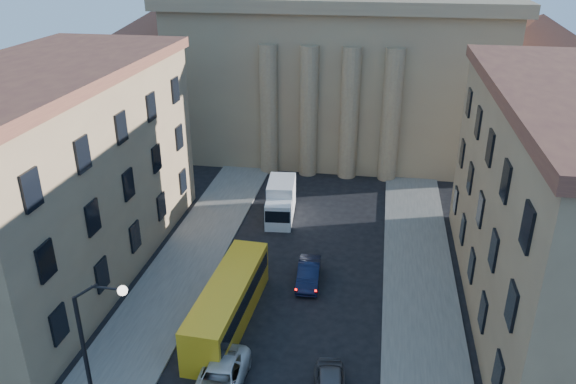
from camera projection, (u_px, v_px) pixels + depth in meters
name	position (u px, v px, depth m)	size (l,w,h in m)	color
sidewalk_left	(157.00, 309.00, 36.57)	(5.00, 60.00, 0.15)	#585550
sidewalk_right	(423.00, 337.00, 33.97)	(5.00, 60.00, 0.15)	#585550
church	(342.00, 37.00, 64.07)	(68.02, 28.76, 36.60)	#826950
building_left	(51.00, 173.00, 38.44)	(11.60, 26.60, 14.70)	#997E5A
street_lamp	(95.00, 349.00, 25.21)	(2.62, 0.44, 8.83)	black
car_left_mid	(220.00, 380.00, 29.70)	(2.51, 5.45, 1.51)	silver
car_right_distant	(309.00, 273.00, 39.26)	(1.51, 4.32, 1.42)	black
city_bus	(228.00, 301.00, 34.75)	(2.92, 10.62, 2.96)	gold
box_truck	(281.00, 202.00, 48.27)	(2.67, 5.77, 3.08)	silver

